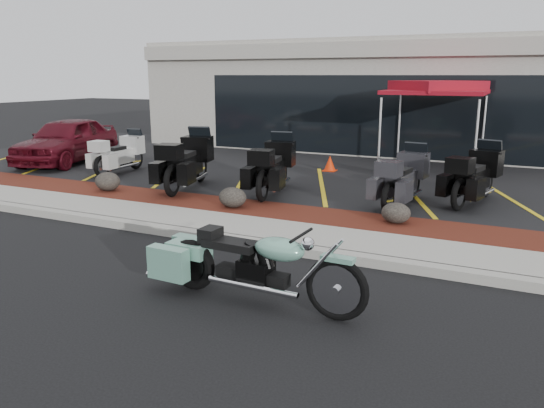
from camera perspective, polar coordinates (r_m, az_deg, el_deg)
The scene contains 18 objects.
ground at distance 8.39m, azimuth -7.92°, elevation -5.95°, with size 90.00×90.00×0.00m, color black.
curb at distance 9.09m, azimuth -4.84°, elevation -3.81°, with size 24.00×0.25×0.15m, color gray.
sidewalk at distance 9.67m, azimuth -2.77°, elevation -2.69°, with size 24.00×1.20×0.15m, color gray.
mulch_bed at distance 10.71m, azimuth 0.24°, elevation -1.02°, with size 24.00×1.20×0.16m, color #3C140D.
upper_lot at distance 15.66m, azimuth 8.63°, elevation 3.52°, with size 26.00×9.60×0.15m, color black.
dealership_building at distance 21.52m, azimuth 13.75°, elevation 11.21°, with size 18.00×8.16×4.00m.
boulder_left at distance 13.00m, azimuth -17.27°, elevation 2.34°, with size 0.62×0.52×0.44m, color black.
boulder_mid at distance 10.87m, azimuth -4.27°, elevation 0.72°, with size 0.59×0.49×0.42m, color black.
boulder_right at distance 9.95m, azimuth 13.19°, elevation -0.94°, with size 0.53×0.45×0.38m, color black.
hero_cruiser at distance 6.20m, azimuth 7.03°, elevation -8.10°, with size 2.91×0.74×1.02m, color #67A08A, non-canonical shape.
touring_white at distance 15.81m, azimuth -14.50°, elevation 5.76°, with size 2.01×0.77×1.17m, color beige, non-canonical shape.
touring_black_front at distance 13.54m, azimuth -7.77°, elevation 5.32°, with size 2.43×0.93×1.41m, color black, non-canonical shape.
touring_black_mid at distance 12.84m, azimuth 1.06°, elevation 4.84°, with size 2.32×0.88×1.35m, color black, non-canonical shape.
touring_grey at distance 12.01m, azimuth 15.07°, elevation 3.50°, with size 2.14×0.82×1.24m, color #2C2B30, non-canonical shape.
touring_black_rear at distance 12.64m, azimuth 22.15°, elevation 3.55°, with size 2.22×0.85×1.29m, color black, non-canonical shape.
parked_car at distance 17.64m, azimuth -21.21°, elevation 6.42°, with size 1.64×4.08×1.39m, color #4A0A14.
traffic_cone at distance 15.17m, azimuth 6.25°, elevation 4.38°, with size 0.34×0.34×0.43m, color red.
popup_canopy at distance 15.94m, azimuth 17.29°, elevation 11.71°, with size 2.88×2.88×2.50m.
Camera 1 is at (4.37, -6.59, 2.80)m, focal length 35.00 mm.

